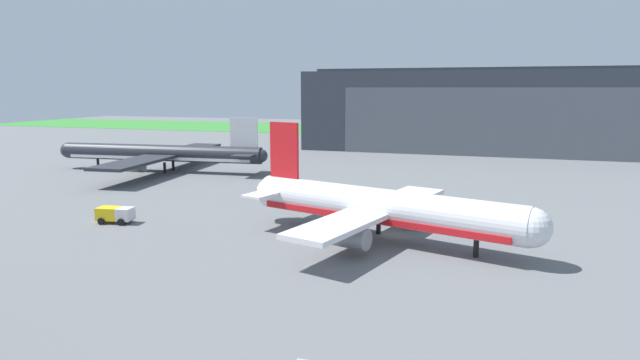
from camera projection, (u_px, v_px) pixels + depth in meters
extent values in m
plane|color=slate|center=(391.00, 235.00, 62.35)|extent=(440.00, 440.00, 0.00)
cube|color=#388935|center=(458.00, 132.00, 210.73)|extent=(440.00, 56.00, 0.08)
cube|color=#2D333D|center=(502.00, 111.00, 149.20)|extent=(107.89, 38.95, 21.88)
cube|color=#4C515B|center=(504.00, 123.00, 131.14)|extent=(82.00, 0.30, 17.50)
cube|color=#2D333D|center=(504.00, 70.00, 147.21)|extent=(107.89, 9.35, 1.20)
cylinder|color=silver|center=(380.00, 207.00, 59.70)|extent=(32.61, 13.21, 4.14)
sphere|color=silver|center=(531.00, 227.00, 50.72)|extent=(3.98, 3.98, 3.98)
sphere|color=silver|center=(269.00, 191.00, 68.67)|extent=(3.23, 3.23, 3.23)
cube|color=red|center=(380.00, 216.00, 59.89)|extent=(30.11, 12.51, 0.72)
cube|color=red|center=(284.00, 150.00, 66.27)|extent=(4.20, 1.58, 7.04)
cube|color=silver|center=(265.00, 194.00, 64.99)|extent=(4.46, 6.39, 0.28)
cube|color=silver|center=(295.00, 186.00, 70.06)|extent=(4.46, 6.39, 0.28)
cube|color=silver|center=(338.00, 225.00, 53.57)|extent=(8.92, 14.70, 0.56)
cube|color=silver|center=(405.00, 198.00, 66.72)|extent=(8.92, 14.70, 0.56)
cylinder|color=gray|center=(351.00, 237.00, 54.28)|extent=(4.42, 3.29, 2.28)
cylinder|color=gray|center=(407.00, 212.00, 65.63)|extent=(4.42, 3.29, 2.28)
cylinder|color=black|center=(476.00, 248.00, 54.11)|extent=(0.56, 0.56, 1.88)
cylinder|color=black|center=(361.00, 235.00, 59.15)|extent=(0.56, 0.56, 1.88)
cylinder|color=black|center=(379.00, 226.00, 62.71)|extent=(0.56, 0.56, 1.88)
cylinder|color=#282B33|center=(161.00, 153.00, 109.26)|extent=(44.28, 7.13, 3.42)
sphere|color=#282B33|center=(68.00, 150.00, 114.00)|extent=(3.28, 3.28, 3.28)
sphere|color=#282B33|center=(261.00, 156.00, 104.52)|extent=(2.67, 2.67, 2.67)
cube|color=silver|center=(161.00, 157.00, 109.42)|extent=(40.76, 6.87, 0.60)
cube|color=silver|center=(244.00, 132.00, 104.48)|extent=(5.75, 0.88, 5.82)
cube|color=#282B33|center=(253.00, 152.00, 107.53)|extent=(4.36, 5.11, 0.28)
cube|color=#282B33|center=(244.00, 155.00, 102.54)|extent=(4.36, 5.11, 0.28)
cube|color=#282B33|center=(189.00, 149.00, 119.77)|extent=(8.74, 20.75, 0.56)
cube|color=#282B33|center=(135.00, 162.00, 98.52)|extent=(8.74, 20.75, 0.56)
cylinder|color=gray|center=(183.00, 155.00, 118.60)|extent=(3.40, 2.15, 1.88)
cylinder|color=gray|center=(136.00, 167.00, 100.46)|extent=(3.40, 2.15, 1.88)
cylinder|color=black|center=(98.00, 164.00, 112.97)|extent=(0.56, 0.56, 2.25)
cylinder|color=black|center=(173.00, 165.00, 111.10)|extent=(0.56, 0.56, 2.25)
cylinder|color=black|center=(165.00, 168.00, 107.64)|extent=(0.56, 0.56, 2.25)
cube|color=silver|center=(125.00, 214.00, 67.51)|extent=(2.05, 2.30, 1.59)
cube|color=yellow|center=(109.00, 213.00, 67.86)|extent=(3.06, 2.45, 1.62)
cylinder|color=black|center=(121.00, 222.00, 66.55)|extent=(0.94, 0.39, 0.91)
cylinder|color=black|center=(130.00, 218.00, 68.74)|extent=(0.94, 0.39, 0.91)
cylinder|color=black|center=(101.00, 221.00, 66.98)|extent=(0.94, 0.39, 0.91)
cylinder|color=black|center=(111.00, 217.00, 69.17)|extent=(0.94, 0.39, 0.91)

